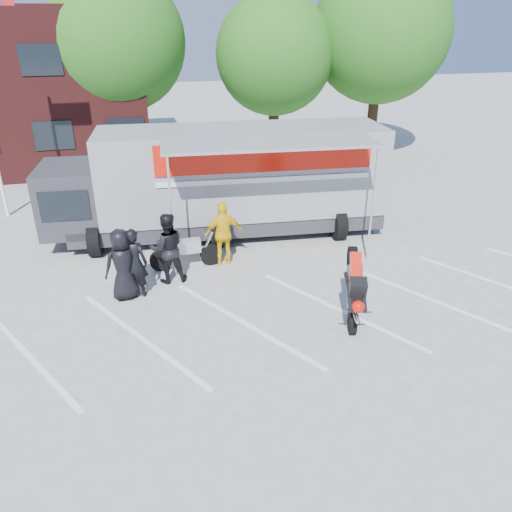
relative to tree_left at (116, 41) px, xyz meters
name	(u,v)px	position (x,y,z in m)	size (l,w,h in m)	color
ground	(246,348)	(2.00, -16.00, -5.57)	(100.00, 100.00, 0.00)	#ACADA7
parking_bay_lines	(236,324)	(2.00, -15.00, -5.56)	(18.00, 5.00, 0.01)	white
tree_left	(116,41)	(0.00, 0.00, 0.00)	(6.12, 6.12, 8.64)	#382314
tree_mid	(275,55)	(7.00, -1.00, -0.62)	(5.44, 5.44, 7.68)	#382314
tree_right	(381,32)	(12.00, -1.50, 0.31)	(6.46, 6.46, 9.12)	#382314
transporter_truck	(229,233)	(2.94, -9.59, -5.57)	(10.86, 5.23, 3.46)	gray
parked_motorcycle	(187,267)	(1.26, -11.76, -5.57)	(0.70, 2.11, 1.11)	silver
stunt_bike_rider	(348,317)	(4.68, -15.39, -5.57)	(0.80, 1.71, 2.01)	black
spectator_leather_a	(123,265)	(-0.45, -13.09, -4.63)	(0.92, 0.60, 1.88)	black
spectator_leather_b	(134,263)	(-0.17, -13.02, -4.64)	(0.68, 0.44, 1.86)	black
spectator_leather_c	(167,248)	(0.72, -12.45, -4.59)	(0.95, 0.74, 1.95)	black
spectator_hivis	(224,234)	(2.37, -11.78, -4.62)	(1.11, 0.46, 1.89)	yellow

